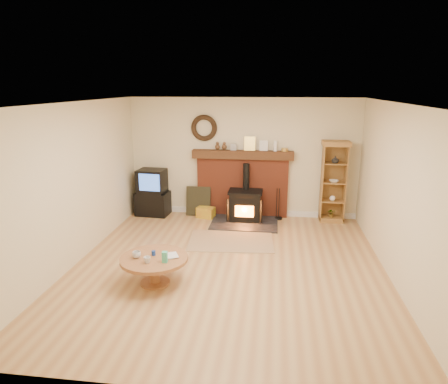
# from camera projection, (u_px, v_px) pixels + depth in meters

# --- Properties ---
(ground) EXTENTS (5.50, 5.50, 0.00)m
(ground) POSITION_uv_depth(u_px,v_px,m) (228.00, 267.00, 6.47)
(ground) COLOR #A97546
(ground) RESTS_ON ground
(room_shell) EXTENTS (5.02, 5.52, 2.61)m
(room_shell) POSITION_uv_depth(u_px,v_px,m) (228.00, 162.00, 6.12)
(room_shell) COLOR beige
(room_shell) RESTS_ON ground
(chimney_breast) EXTENTS (2.20, 0.22, 1.78)m
(chimney_breast) POSITION_uv_depth(u_px,v_px,m) (242.00, 181.00, 8.82)
(chimney_breast) COLOR brown
(chimney_breast) RESTS_ON ground
(wood_stove) EXTENTS (1.40, 1.00, 1.23)m
(wood_stove) POSITION_uv_depth(u_px,v_px,m) (245.00, 207.00, 8.55)
(wood_stove) COLOR black
(wood_stove) RESTS_ON ground
(area_rug) EXTENTS (1.66, 1.21, 0.01)m
(area_rug) POSITION_uv_depth(u_px,v_px,m) (231.00, 241.00, 7.53)
(area_rug) COLOR brown
(area_rug) RESTS_ON ground
(tv_unit) EXTENTS (0.75, 0.55, 1.04)m
(tv_unit) POSITION_uv_depth(u_px,v_px,m) (152.00, 193.00, 8.95)
(tv_unit) COLOR black
(tv_unit) RESTS_ON ground
(curio_cabinet) EXTENTS (0.56, 0.40, 1.74)m
(curio_cabinet) POSITION_uv_depth(u_px,v_px,m) (333.00, 182.00, 8.45)
(curio_cabinet) COLOR olive
(curio_cabinet) RESTS_ON ground
(firelog_box) EXTENTS (0.43, 0.33, 0.24)m
(firelog_box) POSITION_uv_depth(u_px,v_px,m) (206.00, 212.00, 8.84)
(firelog_box) COLOR #D6EA20
(firelog_box) RESTS_ON ground
(leaning_painting) EXTENTS (0.55, 0.15, 0.66)m
(leaning_painting) POSITION_uv_depth(u_px,v_px,m) (198.00, 201.00, 8.95)
(leaning_painting) COLOR black
(leaning_painting) RESTS_ON ground
(fire_tools) EXTENTS (0.16, 0.16, 0.70)m
(fire_tools) POSITION_uv_depth(u_px,v_px,m) (278.00, 214.00, 8.74)
(fire_tools) COLOR black
(fire_tools) RESTS_ON ground
(coffee_table) EXTENTS (0.99, 0.99, 0.58)m
(coffee_table) POSITION_uv_depth(u_px,v_px,m) (154.00, 262.00, 5.84)
(coffee_table) COLOR brown
(coffee_table) RESTS_ON ground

